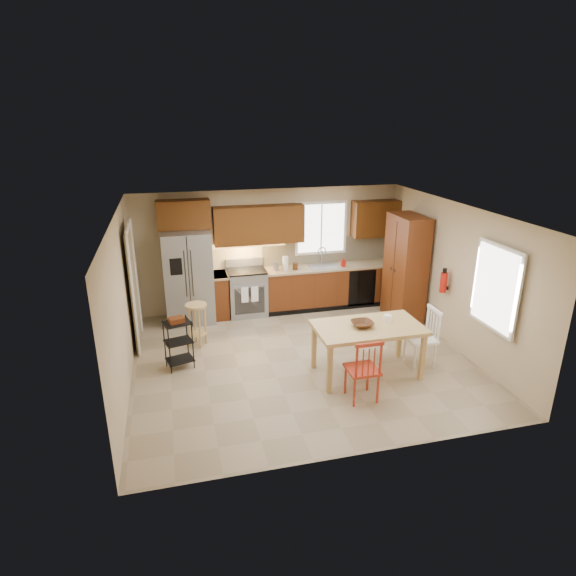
{
  "coord_description": "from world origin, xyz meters",
  "views": [
    {
      "loc": [
        -1.97,
        -6.94,
        3.88
      ],
      "look_at": [
        -0.13,
        0.4,
        1.15
      ],
      "focal_mm": 30.0,
      "sensor_mm": 36.0,
      "label": 1
    }
  ],
  "objects_px": {
    "fire_extinguisher": "(443,282)",
    "chair_white": "(421,338)",
    "utility_cart": "(179,344)",
    "range_stove": "(247,293)",
    "pantry": "(405,269)",
    "bar_stool": "(197,325)",
    "dining_table": "(367,350)",
    "chair_red": "(362,368)",
    "refrigerator": "(188,277)",
    "table_jar": "(387,319)",
    "soap_bottle": "(343,262)",
    "table_bowl": "(362,327)"
  },
  "relations": [
    {
      "from": "table_jar",
      "to": "fire_extinguisher",
      "type": "bearing_deg",
      "value": 27.82
    },
    {
      "from": "refrigerator",
      "to": "dining_table",
      "type": "distance_m",
      "value": 3.85
    },
    {
      "from": "dining_table",
      "to": "chair_red",
      "type": "distance_m",
      "value": 0.74
    },
    {
      "from": "soap_bottle",
      "to": "chair_white",
      "type": "xyz_separation_m",
      "value": [
        0.34,
        -2.74,
        -0.51
      ]
    },
    {
      "from": "pantry",
      "to": "chair_red",
      "type": "xyz_separation_m",
      "value": [
        -1.91,
        -2.54,
        -0.56
      ]
    },
    {
      "from": "range_stove",
      "to": "pantry",
      "type": "relative_size",
      "value": 0.44
    },
    {
      "from": "dining_table",
      "to": "table_jar",
      "type": "xyz_separation_m",
      "value": [
        0.36,
        0.1,
        0.45
      ]
    },
    {
      "from": "dining_table",
      "to": "chair_white",
      "type": "relative_size",
      "value": 1.7
    },
    {
      "from": "bar_stool",
      "to": "utility_cart",
      "type": "xyz_separation_m",
      "value": [
        -0.34,
        -0.75,
        0.03
      ]
    },
    {
      "from": "fire_extinguisher",
      "to": "dining_table",
      "type": "distance_m",
      "value": 2.07
    },
    {
      "from": "refrigerator",
      "to": "chair_red",
      "type": "height_order",
      "value": "refrigerator"
    },
    {
      "from": "pantry",
      "to": "fire_extinguisher",
      "type": "xyz_separation_m",
      "value": [
        0.2,
        -1.05,
        0.05
      ]
    },
    {
      "from": "refrigerator",
      "to": "range_stove",
      "type": "xyz_separation_m",
      "value": [
        1.15,
        0.06,
        -0.45
      ]
    },
    {
      "from": "chair_white",
      "to": "chair_red",
      "type": "bearing_deg",
      "value": 118.08
    },
    {
      "from": "utility_cart",
      "to": "range_stove",
      "type": "bearing_deg",
      "value": 38.83
    },
    {
      "from": "utility_cart",
      "to": "bar_stool",
      "type": "bearing_deg",
      "value": 50.32
    },
    {
      "from": "soap_bottle",
      "to": "chair_white",
      "type": "height_order",
      "value": "soap_bottle"
    },
    {
      "from": "refrigerator",
      "to": "pantry",
      "type": "height_order",
      "value": "pantry"
    },
    {
      "from": "pantry",
      "to": "chair_red",
      "type": "height_order",
      "value": "pantry"
    },
    {
      "from": "refrigerator",
      "to": "pantry",
      "type": "xyz_separation_m",
      "value": [
        4.13,
        -0.93,
        0.14
      ]
    },
    {
      "from": "table_jar",
      "to": "refrigerator",
      "type": "bearing_deg",
      "value": 137.27
    },
    {
      "from": "soap_bottle",
      "to": "bar_stool",
      "type": "xyz_separation_m",
      "value": [
        -3.12,
        -1.13,
        -0.61
      ]
    },
    {
      "from": "refrigerator",
      "to": "fire_extinguisher",
      "type": "height_order",
      "value": "refrigerator"
    },
    {
      "from": "refrigerator",
      "to": "bar_stool",
      "type": "relative_size",
      "value": 2.33
    },
    {
      "from": "refrigerator",
      "to": "range_stove",
      "type": "height_order",
      "value": "refrigerator"
    },
    {
      "from": "refrigerator",
      "to": "table_jar",
      "type": "xyz_separation_m",
      "value": [
        2.93,
        -2.71,
        -0.06
      ]
    },
    {
      "from": "fire_extinguisher",
      "to": "chair_white",
      "type": "distance_m",
      "value": 1.29
    },
    {
      "from": "fire_extinguisher",
      "to": "table_bowl",
      "type": "distance_m",
      "value": 2.06
    },
    {
      "from": "pantry",
      "to": "refrigerator",
      "type": "bearing_deg",
      "value": 167.38
    },
    {
      "from": "pantry",
      "to": "bar_stool",
      "type": "xyz_separation_m",
      "value": [
        -4.07,
        -0.23,
        -0.66
      ]
    },
    {
      "from": "dining_table",
      "to": "bar_stool",
      "type": "relative_size",
      "value": 2.13
    },
    {
      "from": "chair_white",
      "to": "table_bowl",
      "type": "height_order",
      "value": "chair_white"
    },
    {
      "from": "dining_table",
      "to": "utility_cart",
      "type": "relative_size",
      "value": 1.99
    },
    {
      "from": "chair_red",
      "to": "chair_white",
      "type": "bearing_deg",
      "value": 28.08
    },
    {
      "from": "dining_table",
      "to": "soap_bottle",
      "type": "bearing_deg",
      "value": 77.48
    },
    {
      "from": "range_stove",
      "to": "utility_cart",
      "type": "relative_size",
      "value": 1.1
    },
    {
      "from": "chair_red",
      "to": "bar_stool",
      "type": "relative_size",
      "value": 1.25
    },
    {
      "from": "soap_bottle",
      "to": "fire_extinguisher",
      "type": "distance_m",
      "value": 2.27
    },
    {
      "from": "table_jar",
      "to": "bar_stool",
      "type": "relative_size",
      "value": 0.19
    },
    {
      "from": "pantry",
      "to": "bar_stool",
      "type": "relative_size",
      "value": 2.69
    },
    {
      "from": "pantry",
      "to": "table_jar",
      "type": "xyz_separation_m",
      "value": [
        -1.2,
        -1.79,
        -0.2
      ]
    },
    {
      "from": "chair_white",
      "to": "utility_cart",
      "type": "xyz_separation_m",
      "value": [
        -3.81,
        0.86,
        -0.07
      ]
    },
    {
      "from": "refrigerator",
      "to": "table_bowl",
      "type": "relative_size",
      "value": 5.42
    },
    {
      "from": "refrigerator",
      "to": "pantry",
      "type": "distance_m",
      "value": 4.23
    },
    {
      "from": "pantry",
      "to": "utility_cart",
      "type": "height_order",
      "value": "pantry"
    },
    {
      "from": "soap_bottle",
      "to": "utility_cart",
      "type": "distance_m",
      "value": 3.99
    },
    {
      "from": "refrigerator",
      "to": "dining_table",
      "type": "relative_size",
      "value": 1.1
    },
    {
      "from": "refrigerator",
      "to": "bar_stool",
      "type": "xyz_separation_m",
      "value": [
        0.06,
        -1.15,
        -0.52
      ]
    },
    {
      "from": "refrigerator",
      "to": "chair_white",
      "type": "relative_size",
      "value": 1.87
    },
    {
      "from": "fire_extinguisher",
      "to": "chair_red",
      "type": "xyz_separation_m",
      "value": [
        -2.11,
        -1.49,
        -0.61
      ]
    }
  ]
}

